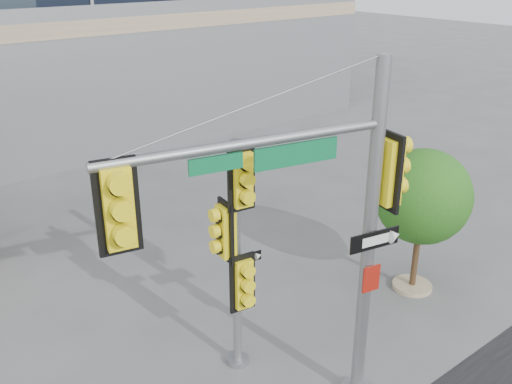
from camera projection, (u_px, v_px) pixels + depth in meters
ground at (314, 356)px, 11.77m from camera, size 120.00×120.00×0.00m
main_signal_pole at (313, 217)px, 8.80m from camera, size 4.84×1.41×6.32m
secondary_signal_pole at (237, 244)px, 10.42m from camera, size 0.82×0.68×4.74m
street_tree at (423, 200)px, 13.34m from camera, size 2.31×2.25×3.60m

